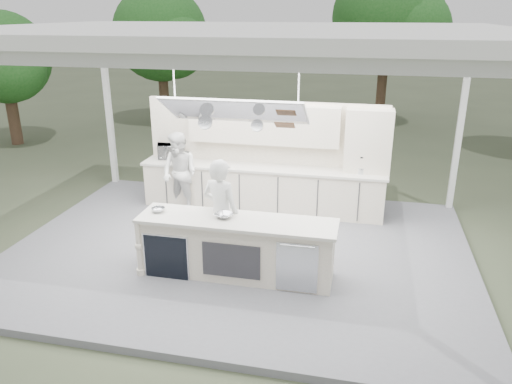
% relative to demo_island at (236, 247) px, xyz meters
% --- Properties ---
extents(ground, '(90.00, 90.00, 0.00)m').
position_rel_demo_island_xyz_m(ground, '(-0.18, 0.91, -0.60)').
color(ground, '#404831').
rests_on(ground, ground).
extents(stage_deck, '(8.00, 6.00, 0.12)m').
position_rel_demo_island_xyz_m(stage_deck, '(-0.18, 0.91, -0.54)').
color(stage_deck, slate).
rests_on(stage_deck, ground).
extents(tent, '(8.20, 6.20, 3.86)m').
position_rel_demo_island_xyz_m(tent, '(-0.18, 0.90, 3.11)').
color(tent, white).
rests_on(tent, ground).
extents(demo_island, '(3.10, 0.79, 0.95)m').
position_rel_demo_island_xyz_m(demo_island, '(0.00, 0.00, 0.00)').
color(demo_island, '#F3E7CE').
rests_on(demo_island, stage_deck).
extents(back_counter, '(5.08, 0.72, 0.95)m').
position_rel_demo_island_xyz_m(back_counter, '(-0.18, 2.81, 0.00)').
color(back_counter, '#F3E7CE').
rests_on(back_counter, stage_deck).
extents(back_wall_unit, '(5.05, 0.48, 2.25)m').
position_rel_demo_island_xyz_m(back_wall_unit, '(0.27, 3.03, 0.98)').
color(back_wall_unit, '#F3E7CE').
rests_on(back_wall_unit, stage_deck).
extents(tree_cluster, '(19.55, 9.40, 5.85)m').
position_rel_demo_island_xyz_m(tree_cluster, '(-0.34, 10.68, 2.69)').
color(tree_cluster, '#493224').
rests_on(tree_cluster, ground).
extents(head_chef, '(0.76, 0.62, 1.82)m').
position_rel_demo_island_xyz_m(head_chef, '(-0.31, 0.30, 0.43)').
color(head_chef, silver).
rests_on(head_chef, stage_deck).
extents(sous_chef, '(1.00, 0.90, 1.69)m').
position_rel_demo_island_xyz_m(sous_chef, '(-1.78, 2.30, 0.37)').
color(sous_chef, silver).
rests_on(sous_chef, stage_deck).
extents(toaster_oven, '(0.67, 0.57, 0.32)m').
position_rel_demo_island_xyz_m(toaster_oven, '(-2.23, 2.99, 0.63)').
color(toaster_oven, '#B1B3B8').
rests_on(toaster_oven, back_counter).
extents(bowl_large, '(0.36, 0.36, 0.07)m').
position_rel_demo_island_xyz_m(bowl_large, '(-0.19, 0.04, 0.51)').
color(bowl_large, silver).
rests_on(bowl_large, demo_island).
extents(bowl_small, '(0.27, 0.27, 0.07)m').
position_rel_demo_island_xyz_m(bowl_small, '(-1.28, 0.04, 0.51)').
color(bowl_small, '#AEB1B5').
rests_on(bowl_small, demo_island).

